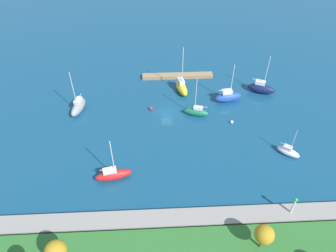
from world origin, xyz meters
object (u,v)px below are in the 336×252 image
sailboat_blue_east_end (228,97)px  sailboat_gray_mid_basin (78,107)px  pier_dock (178,76)px  park_tree_west (264,234)px  sailboat_navy_far_south (261,88)px  sailboat_yellow_along_channel (181,87)px  park_tree_mideast (56,251)px  mooring_buoy_white (232,122)px  harbor_beacon (294,204)px  sailboat_red_off_beacon (113,174)px  mooring_buoy_red (151,108)px  sailboat_green_lone_north (196,112)px  sailboat_white_near_pier (288,151)px

sailboat_blue_east_end → sailboat_gray_mid_basin: 35.72m
pier_dock → sailboat_blue_east_end: 16.15m
park_tree_west → sailboat_navy_far_south: size_ratio=0.48×
sailboat_gray_mid_basin → sailboat_yellow_along_channel: 25.61m
park_tree_mideast → mooring_buoy_white: (-31.27, -31.09, -4.93)m
pier_dock → sailboat_navy_far_south: 22.05m
pier_dock → mooring_buoy_white: (-10.83, 19.51, -0.09)m
park_tree_mideast → harbor_beacon: bearing=-168.9°
sailboat_red_off_beacon → mooring_buoy_red: size_ratio=11.88×
pier_dock → sailboat_green_lone_north: 16.62m
sailboat_yellow_along_channel → mooring_buoy_red: 10.60m
park_tree_mideast → sailboat_blue_east_end: 50.74m
sailboat_white_near_pier → sailboat_navy_far_south: 21.44m
sailboat_blue_east_end → sailboat_green_lone_north: bearing=-159.0°
sailboat_white_near_pier → sailboat_navy_far_south: (-0.32, -21.43, 0.53)m
sailboat_blue_east_end → sailboat_red_off_beacon: bearing=-148.4°
harbor_beacon → pier_dock: bearing=-70.1°
pier_dock → sailboat_white_near_pier: sailboat_white_near_pier is taller
sailboat_red_off_beacon → mooring_buoy_red: sailboat_red_off_beacon is taller
pier_dock → mooring_buoy_white: 22.31m
harbor_beacon → sailboat_navy_far_south: sailboat_navy_far_south is taller
sailboat_blue_east_end → mooring_buoy_red: (18.80, 2.42, -0.98)m
harbor_beacon → park_tree_mideast: bearing=11.1°
sailboat_green_lone_north → sailboat_yellow_along_channel: 10.00m
mooring_buoy_white → sailboat_green_lone_north: bearing=-22.4°
park_tree_west → sailboat_white_near_pier: 23.07m
park_tree_west → mooring_buoy_red: size_ratio=6.12×
park_tree_west → park_tree_mideast: park_tree_mideast is taller
park_tree_mideast → mooring_buoy_white: park_tree_mideast is taller
sailboat_blue_east_end → sailboat_red_off_beacon: size_ratio=1.05×
sailboat_red_off_beacon → sailboat_white_near_pier: size_ratio=1.42×
sailboat_navy_far_south → sailboat_gray_mid_basin: bearing=-149.8°
sailboat_white_near_pier → sailboat_green_lone_north: bearing=-179.5°
park_tree_mideast → sailboat_yellow_along_channel: (-20.92, -43.93, -3.93)m
mooring_buoy_white → sailboat_red_off_beacon: bearing=29.9°
pier_dock → park_tree_mideast: park_tree_mideast is taller
sailboat_navy_far_south → pier_dock: bearing=-178.4°
sailboat_blue_east_end → sailboat_yellow_along_channel: 11.93m
pier_dock → sailboat_red_off_beacon: (14.46, 34.07, 0.70)m
park_tree_mideast → sailboat_blue_east_end: bearing=-129.1°
sailboat_red_off_beacon → sailboat_yellow_along_channel: (-14.94, -27.40, 0.21)m
harbor_beacon → park_tree_mideast: (36.17, 7.12, 2.11)m
park_tree_west → sailboat_white_near_pier: sailboat_white_near_pier is taller
harbor_beacon → sailboat_navy_far_south: 35.66m
pier_dock → harbor_beacon: bearing=109.9°
sailboat_green_lone_north → sailboat_yellow_along_channel: (2.60, -9.65, 0.29)m
sailboat_white_near_pier → sailboat_yellow_along_channel: bearing=169.1°
harbor_beacon → mooring_buoy_red: 37.73m
pier_dock → sailboat_red_off_beacon: bearing=67.0°
sailboat_navy_far_south → sailboat_yellow_along_channel: sailboat_yellow_along_channel is taller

